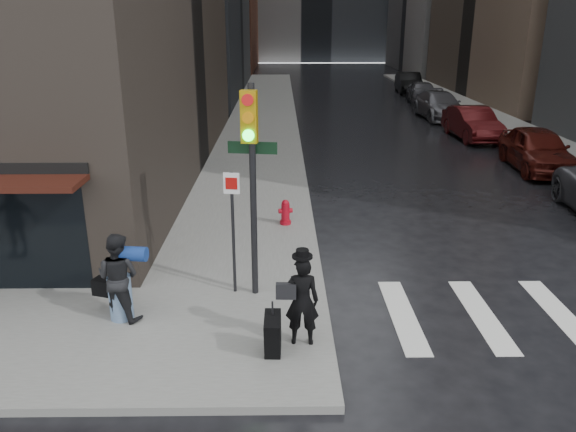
# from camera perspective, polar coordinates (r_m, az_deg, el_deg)

# --- Properties ---
(ground) EXTENTS (140.00, 140.00, 0.00)m
(ground) POSITION_cam_1_polar(r_m,az_deg,el_deg) (10.65, -6.48, -12.73)
(ground) COLOR black
(ground) RESTS_ON ground
(sidewalk_left) EXTENTS (4.00, 50.00, 0.15)m
(sidewalk_left) POSITION_cam_1_polar(r_m,az_deg,el_deg) (36.42, -2.44, 10.52)
(sidewalk_left) COLOR slate
(sidewalk_left) RESTS_ON ground
(sidewalk_right) EXTENTS (3.00, 50.00, 0.15)m
(sidewalk_right) POSITION_cam_1_polar(r_m,az_deg,el_deg) (38.47, 18.43, 10.04)
(sidewalk_right) COLOR slate
(sidewalk_right) RESTS_ON ground
(man_overcoat) EXTENTS (0.97, 0.91, 1.84)m
(man_overcoat) POSITION_cam_1_polar(r_m,az_deg,el_deg) (9.88, 0.81, -9.16)
(man_overcoat) COLOR black
(man_overcoat) RESTS_ON ground
(man_jeans) EXTENTS (1.22, 0.94, 1.75)m
(man_jeans) POSITION_cam_1_polar(r_m,az_deg,el_deg) (11.17, -16.86, -5.91)
(man_jeans) COLOR black
(man_jeans) RESTS_ON ground
(traffic_light) EXTENTS (1.08, 0.55, 4.37)m
(traffic_light) POSITION_cam_1_polar(r_m,az_deg,el_deg) (10.98, -3.92, 5.24)
(traffic_light) COLOR black
(traffic_light) RESTS_ON ground
(fire_hydrant) EXTENTS (0.41, 0.31, 0.72)m
(fire_hydrant) POSITION_cam_1_polar(r_m,az_deg,el_deg) (15.83, -0.26, 0.29)
(fire_hydrant) COLOR #A20A19
(fire_hydrant) RESTS_ON ground
(parked_car_1) EXTENTS (2.37, 5.04, 1.67)m
(parked_car_1) POSITION_cam_1_polar(r_m,az_deg,el_deg) (24.21, 24.00, 6.22)
(parked_car_1) COLOR #46130E
(parked_car_1) RESTS_ON ground
(parked_car_2) EXTENTS (1.86, 4.83, 1.57)m
(parked_car_2) POSITION_cam_1_polar(r_m,az_deg,el_deg) (29.64, 18.23, 8.95)
(parked_car_2) COLOR #400C0E
(parked_car_2) RESTS_ON ground
(parked_car_3) EXTENTS (2.39, 5.48, 1.57)m
(parked_car_3) POSITION_cam_1_polar(r_m,az_deg,el_deg) (35.45, 15.12, 10.80)
(parked_car_3) COLOR #4C4C51
(parked_car_3) RESTS_ON ground
(parked_car_4) EXTENTS (2.26, 4.76, 1.57)m
(parked_car_4) POSITION_cam_1_polar(r_m,az_deg,el_deg) (41.47, 13.50, 12.09)
(parked_car_4) COLOR #414146
(parked_car_4) RESTS_ON ground
(parked_car_5) EXTENTS (2.13, 5.11, 1.64)m
(parked_car_5) POSITION_cam_1_polar(r_m,az_deg,el_deg) (47.51, 12.17, 13.09)
(parked_car_5) COLOR black
(parked_car_5) RESTS_ON ground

